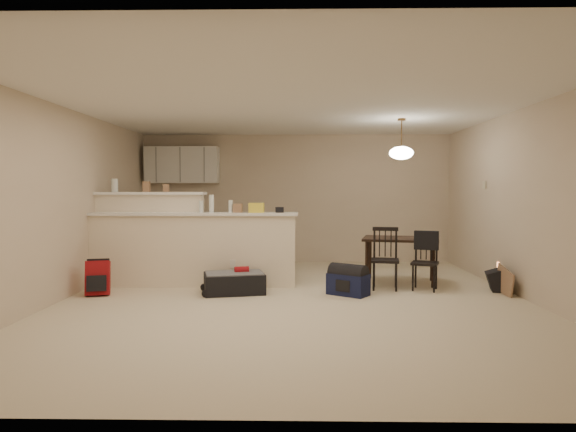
{
  "coord_description": "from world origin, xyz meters",
  "views": [
    {
      "loc": [
        0.04,
        -6.6,
        1.43
      ],
      "look_at": [
        -0.1,
        0.7,
        1.05
      ],
      "focal_mm": 32.0,
      "sensor_mm": 36.0,
      "label": 1
    }
  ],
  "objects_px": {
    "dining_chair_far": "(425,262)",
    "suitcase": "(234,283)",
    "dining_chair_near": "(385,259)",
    "black_daypack": "(497,281)",
    "pendant_lamp": "(401,152)",
    "red_backpack": "(98,278)",
    "navy_duffel": "(348,284)",
    "dining_table": "(400,243)"
  },
  "relations": [
    {
      "from": "red_backpack",
      "to": "navy_duffel",
      "type": "relative_size",
      "value": 0.87
    },
    {
      "from": "dining_chair_near",
      "to": "navy_duffel",
      "type": "xyz_separation_m",
      "value": [
        -0.57,
        -0.41,
        -0.3
      ]
    },
    {
      "from": "dining_table",
      "to": "black_daypack",
      "type": "height_order",
      "value": "dining_table"
    },
    {
      "from": "dining_chair_near",
      "to": "black_daypack",
      "type": "height_order",
      "value": "dining_chair_near"
    },
    {
      "from": "dining_table",
      "to": "dining_chair_far",
      "type": "bearing_deg",
      "value": -54.89
    },
    {
      "from": "dining_table",
      "to": "navy_duffel",
      "type": "bearing_deg",
      "value": -120.88
    },
    {
      "from": "red_backpack",
      "to": "black_daypack",
      "type": "distance_m",
      "value": 5.53
    },
    {
      "from": "suitcase",
      "to": "red_backpack",
      "type": "distance_m",
      "value": 1.84
    },
    {
      "from": "suitcase",
      "to": "black_daypack",
      "type": "xyz_separation_m",
      "value": [
        3.68,
        0.23,
        0.01
      ]
    },
    {
      "from": "red_backpack",
      "to": "black_daypack",
      "type": "height_order",
      "value": "red_backpack"
    },
    {
      "from": "dining_table",
      "to": "navy_duffel",
      "type": "height_order",
      "value": "dining_table"
    },
    {
      "from": "dining_chair_far",
      "to": "navy_duffel",
      "type": "xyz_separation_m",
      "value": [
        -1.12,
        -0.36,
        -0.26
      ]
    },
    {
      "from": "pendant_lamp",
      "to": "suitcase",
      "type": "relative_size",
      "value": 0.76
    },
    {
      "from": "dining_chair_near",
      "to": "red_backpack",
      "type": "xyz_separation_m",
      "value": [
        -3.95,
        -0.48,
        -0.21
      ]
    },
    {
      "from": "black_daypack",
      "to": "pendant_lamp",
      "type": "bearing_deg",
      "value": 77.99
    },
    {
      "from": "pendant_lamp",
      "to": "navy_duffel",
      "type": "distance_m",
      "value": 2.25
    },
    {
      "from": "dining_chair_near",
      "to": "dining_chair_far",
      "type": "xyz_separation_m",
      "value": [
        0.55,
        -0.05,
        -0.03
      ]
    },
    {
      "from": "dining_table",
      "to": "dining_chair_near",
      "type": "distance_m",
      "value": 0.63
    },
    {
      "from": "dining_table",
      "to": "dining_chair_near",
      "type": "xyz_separation_m",
      "value": [
        -0.32,
        -0.52,
        -0.17
      ]
    },
    {
      "from": "dining_chair_far",
      "to": "suitcase",
      "type": "bearing_deg",
      "value": -153.3
    },
    {
      "from": "dining_chair_near",
      "to": "black_daypack",
      "type": "xyz_separation_m",
      "value": [
        1.56,
        -0.1,
        -0.29
      ]
    },
    {
      "from": "dining_table",
      "to": "black_daypack",
      "type": "bearing_deg",
      "value": -13.69
    },
    {
      "from": "dining_table",
      "to": "dining_chair_far",
      "type": "relative_size",
      "value": 1.52
    },
    {
      "from": "pendant_lamp",
      "to": "navy_duffel",
      "type": "relative_size",
      "value": 1.17
    },
    {
      "from": "navy_duffel",
      "to": "dining_chair_far",
      "type": "bearing_deg",
      "value": 52.04
    },
    {
      "from": "suitcase",
      "to": "dining_chair_near",
      "type": "bearing_deg",
      "value": -4.36
    },
    {
      "from": "navy_duffel",
      "to": "suitcase",
      "type": "bearing_deg",
      "value": -148.97
    },
    {
      "from": "dining_table",
      "to": "navy_duffel",
      "type": "relative_size",
      "value": 2.34
    },
    {
      "from": "suitcase",
      "to": "navy_duffel",
      "type": "distance_m",
      "value": 1.56
    },
    {
      "from": "suitcase",
      "to": "red_backpack",
      "type": "height_order",
      "value": "red_backpack"
    },
    {
      "from": "dining_table",
      "to": "suitcase",
      "type": "height_order",
      "value": "dining_table"
    },
    {
      "from": "dining_chair_far",
      "to": "red_backpack",
      "type": "height_order",
      "value": "dining_chair_far"
    },
    {
      "from": "dining_table",
      "to": "suitcase",
      "type": "distance_m",
      "value": 2.62
    },
    {
      "from": "dining_table",
      "to": "pendant_lamp",
      "type": "bearing_deg",
      "value": -77.36
    },
    {
      "from": "dining_chair_near",
      "to": "black_daypack",
      "type": "bearing_deg",
      "value": 6.12
    },
    {
      "from": "red_backpack",
      "to": "navy_duffel",
      "type": "height_order",
      "value": "red_backpack"
    },
    {
      "from": "red_backpack",
      "to": "suitcase",
      "type": "bearing_deg",
      "value": -8.78
    },
    {
      "from": "dining_table",
      "to": "pendant_lamp",
      "type": "relative_size",
      "value": 2.0
    },
    {
      "from": "suitcase",
      "to": "navy_duffel",
      "type": "relative_size",
      "value": 1.53
    },
    {
      "from": "red_backpack",
      "to": "navy_duffel",
      "type": "bearing_deg",
      "value": -12.59
    },
    {
      "from": "suitcase",
      "to": "black_daypack",
      "type": "bearing_deg",
      "value": -9.44
    },
    {
      "from": "pendant_lamp",
      "to": "red_backpack",
      "type": "distance_m",
      "value": 4.73
    }
  ]
}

